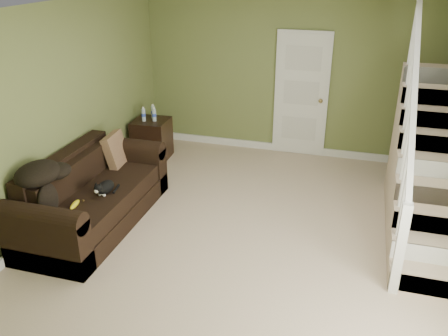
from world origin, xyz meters
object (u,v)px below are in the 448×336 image
Objects in this scene: cat at (105,188)px; sofa at (92,198)px; side_table at (152,139)px; banana at (75,204)px.

sofa is at bearing 165.09° from cat.
side_table is 2.23m from cat.
sofa is 2.54× the size of side_table.
cat is 0.42m from banana.
sofa is 10.62× the size of banana.
side_table is 4.18× the size of banana.
banana is at bearing -109.45° from cat.
side_table is at bearing 93.86° from sofa.
sofa is 5.36× the size of cat.
sofa is at bearing 93.22° from banana.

